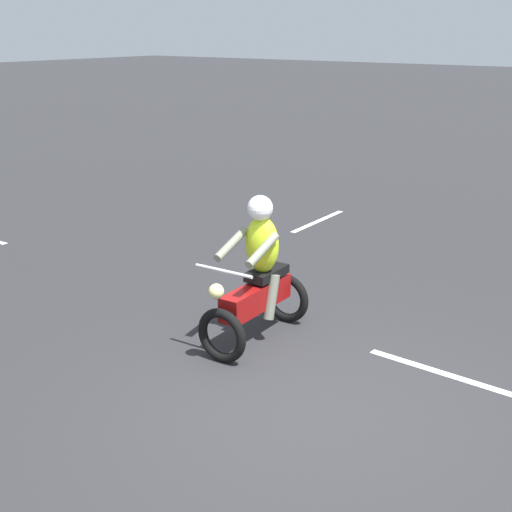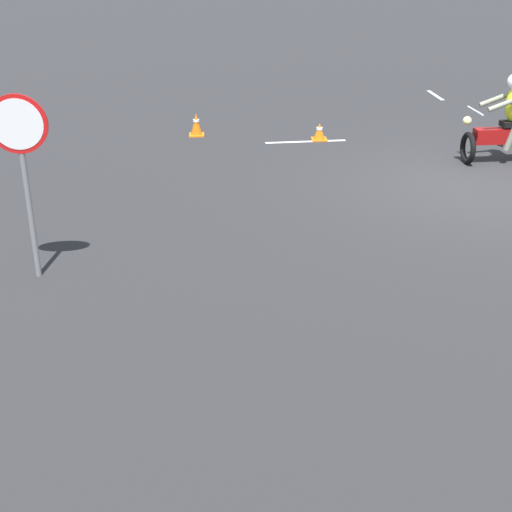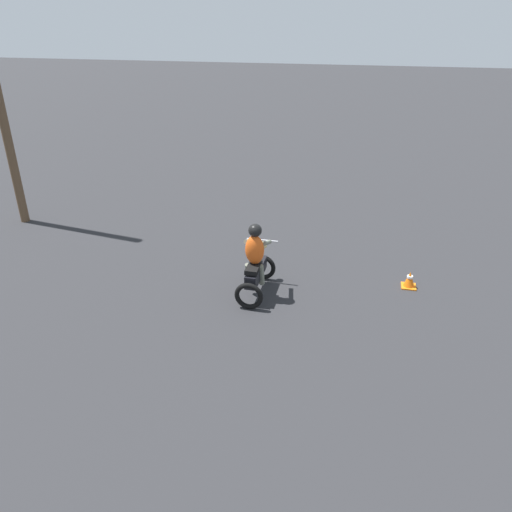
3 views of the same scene
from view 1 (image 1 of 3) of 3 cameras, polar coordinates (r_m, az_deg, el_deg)
The scene contains 4 objects.
ground_plane at distance 6.71m, azimuth 4.55°, elevation -12.41°, with size 120.00×120.00×0.00m, color #28282B.
motorcycle_rider_foreground at distance 7.86m, azimuth 0.14°, elevation -1.84°, with size 1.53×0.71×1.66m.
lane_stripe_n at distance 7.57m, azimuth 15.77°, elevation -9.33°, with size 0.10×1.96×0.01m, color silver.
lane_stripe_w at distance 13.01m, azimuth 4.98°, elevation 2.80°, with size 0.10×1.78×0.01m, color silver.
Camera 1 is at (4.96, 3.00, 3.38)m, focal length 50.00 mm.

